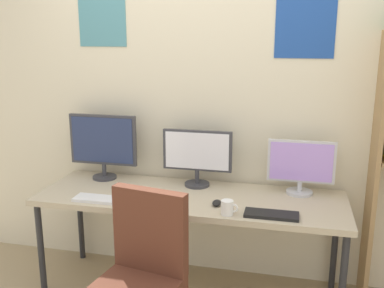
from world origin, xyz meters
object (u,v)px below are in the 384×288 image
object	(u,v)px
desk	(190,203)
monitor_left	(103,143)
keyboard_left	(100,199)
coffee_mug	(228,208)
keyboard_right	(271,215)
monitor_right	(301,166)
computer_mouse	(217,203)
monitor_center	(197,155)

from	to	relation	value
desk	monitor_left	xyz separation A→B (m)	(-0.72, 0.21, 0.33)
monitor_left	keyboard_left	distance (m)	0.54
keyboard_left	coffee_mug	bearing A→B (deg)	-2.41
desk	coffee_mug	distance (m)	0.41
desk	keyboard_right	world-z (taller)	keyboard_right
monitor_right	keyboard_left	world-z (taller)	monitor_right
desk	computer_mouse	bearing A→B (deg)	-32.95
desk	monitor_left	bearing A→B (deg)	163.65
monitor_center	keyboard_left	world-z (taller)	monitor_center
keyboard_left	keyboard_right	world-z (taller)	same
monitor_center	coffee_mug	size ratio (longest dim) A/B	4.72
monitor_left	monitor_center	world-z (taller)	monitor_left
monitor_right	monitor_center	bearing A→B (deg)	180.00
keyboard_right	coffee_mug	xyz separation A→B (m)	(-0.26, -0.04, 0.04)
keyboard_left	computer_mouse	size ratio (longest dim) A/B	3.60
monitor_center	computer_mouse	xyz separation A→B (m)	(0.21, -0.35, -0.22)
monitor_left	keyboard_left	bearing A→B (deg)	-69.68
monitor_center	monitor_left	bearing A→B (deg)	179.99
monitor_left	computer_mouse	size ratio (longest dim) A/B	5.43
monitor_center	computer_mouse	bearing A→B (deg)	-59.14
computer_mouse	keyboard_right	bearing A→B (deg)	-15.19
keyboard_right	monitor_left	bearing A→B (deg)	160.99
keyboard_right	coffee_mug	size ratio (longest dim) A/B	3.08
keyboard_left	keyboard_right	distance (m)	1.12
monitor_right	keyboard_right	size ratio (longest dim) A/B	1.38
coffee_mug	monitor_left	bearing A→B (deg)	154.89
desk	monitor_left	distance (m)	0.82
monitor_right	coffee_mug	xyz separation A→B (m)	(-0.43, -0.48, -0.16)
computer_mouse	monitor_left	bearing A→B (deg)	159.58
monitor_center	coffee_mug	xyz separation A→B (m)	(0.30, -0.48, -0.19)
monitor_left	keyboard_right	bearing A→B (deg)	-19.01
keyboard_right	coffee_mug	distance (m)	0.27
desk	monitor_center	xyz separation A→B (m)	(0.00, 0.21, 0.28)
desk	keyboard_left	bearing A→B (deg)	-157.67
monitor_right	keyboard_right	bearing A→B (deg)	-110.32
monitor_left	keyboard_left	world-z (taller)	monitor_left
monitor_left	keyboard_right	distance (m)	1.38
desk	monitor_center	bearing A→B (deg)	90.00
desk	keyboard_right	distance (m)	0.61
monitor_left	keyboard_right	size ratio (longest dim) A/B	1.60
monitor_center	monitor_right	world-z (taller)	monitor_center
monitor_left	coffee_mug	size ratio (longest dim) A/B	4.92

